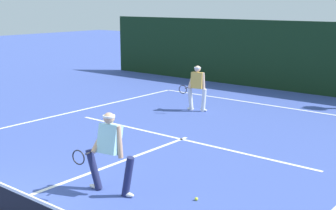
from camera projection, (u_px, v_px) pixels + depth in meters
court_line_baseline_far at (272, 106)px, 16.81m from camera, size 9.71×0.10×0.01m
court_line_service at (181, 139)px, 12.70m from camera, size 7.91×0.10×0.01m
court_line_centre at (101, 169)px, 10.44m from camera, size 0.10×6.40×0.01m
player_near at (109, 149)px, 8.94m from camera, size 1.16×0.89×1.63m
player_far at (197, 86)px, 15.84m from camera, size 0.76×0.86×1.58m
tennis_ball at (196, 199)px, 8.77m from camera, size 0.07×0.07×0.07m
back_fence_windscreen at (308, 58)px, 18.79m from camera, size 21.29×0.12×2.94m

